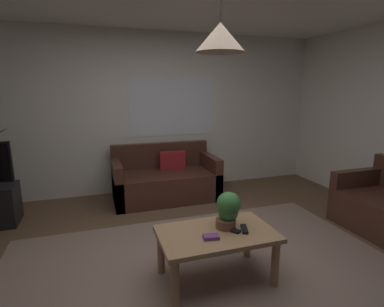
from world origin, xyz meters
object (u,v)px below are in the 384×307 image
at_px(coffee_table, 216,240).
at_px(remote_on_table_1, 244,229).
at_px(potted_plant_on_table, 228,209).
at_px(pendant_lamp, 220,37).
at_px(couch_under_window, 165,181).
at_px(book_on_table_0, 211,237).
at_px(remote_on_table_0, 231,230).

relative_size(coffee_table, remote_on_table_1, 6.28).
distance_m(remote_on_table_1, potted_plant_on_table, 0.22).
relative_size(remote_on_table_1, pendant_lamp, 0.26).
distance_m(couch_under_window, remote_on_table_1, 2.22).
distance_m(couch_under_window, pendant_lamp, 2.79).
relative_size(couch_under_window, pendant_lamp, 2.54).
height_order(book_on_table_0, remote_on_table_1, book_on_table_0).
height_order(couch_under_window, pendant_lamp, pendant_lamp).
bearing_deg(book_on_table_0, remote_on_table_1, 7.99).
bearing_deg(potted_plant_on_table, coffee_table, -156.53).
distance_m(couch_under_window, remote_on_table_0, 2.19).
height_order(couch_under_window, book_on_table_0, couch_under_window).
relative_size(couch_under_window, book_on_table_0, 11.96).
bearing_deg(coffee_table, couch_under_window, 88.78).
relative_size(book_on_table_0, pendant_lamp, 0.21).
bearing_deg(potted_plant_on_table, remote_on_table_1, -43.97).
relative_size(book_on_table_0, remote_on_table_1, 0.82).
height_order(couch_under_window, coffee_table, couch_under_window).
bearing_deg(couch_under_window, coffee_table, -91.22).
xyz_separation_m(remote_on_table_0, potted_plant_on_table, (0.00, 0.09, 0.16)).
relative_size(couch_under_window, coffee_table, 1.56).
xyz_separation_m(couch_under_window, coffee_table, (-0.05, -2.15, 0.10)).
bearing_deg(remote_on_table_0, remote_on_table_1, 132.58).
relative_size(remote_on_table_0, pendant_lamp, 0.26).
distance_m(coffee_table, book_on_table_0, 0.16).
xyz_separation_m(book_on_table_0, pendant_lamp, (0.09, 0.10, 1.58)).
bearing_deg(pendant_lamp, remote_on_table_1, -11.72).
xyz_separation_m(potted_plant_on_table, pendant_lamp, (-0.13, -0.06, 1.42)).
xyz_separation_m(coffee_table, pendant_lamp, (-0.00, 0.00, 1.67)).
distance_m(coffee_table, potted_plant_on_table, 0.28).
distance_m(couch_under_window, book_on_table_0, 2.26).
xyz_separation_m(couch_under_window, pendant_lamp, (-0.05, -2.15, 1.77)).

